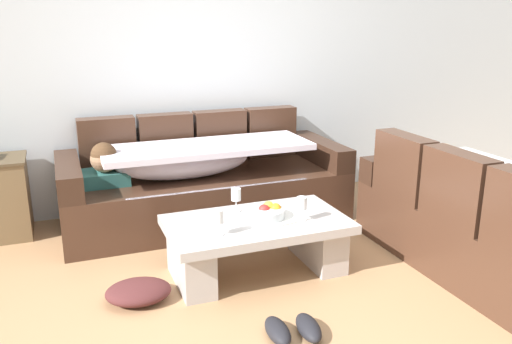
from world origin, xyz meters
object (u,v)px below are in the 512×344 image
object	(u,v)px
wine_glass_far_back	(236,196)
pair_of_shoes	(293,329)
coffee_table	(257,240)
wine_glass_near_right	(302,204)
couch_along_wall	(201,183)
wine_glass_near_left	(218,218)
crumpled_garment	(138,292)
open_magazine	(286,218)
couch_near_window	(493,226)
fruit_bowl	(265,213)

from	to	relation	value
wine_glass_far_back	pair_of_shoes	distance (m)	1.09
coffee_table	wine_glass_near_right	bearing A→B (deg)	-23.18
couch_along_wall	wine_glass_near_left	xyz separation A→B (m)	(-0.23, -1.24, 0.17)
coffee_table	crumpled_garment	size ratio (longest dim) A/B	3.00
wine_glass_near_left	open_magazine	bearing A→B (deg)	12.30
couch_near_window	wine_glass_near_left	xyz separation A→B (m)	(-1.79, 0.42, 0.16)
fruit_bowl	pair_of_shoes	bearing A→B (deg)	-101.20
fruit_bowl	wine_glass_near_left	distance (m)	0.42
fruit_bowl	wine_glass_near_right	xyz separation A→B (m)	(0.21, -0.13, 0.08)
wine_glass_far_back	couch_along_wall	bearing A→B (deg)	90.94
fruit_bowl	pair_of_shoes	world-z (taller)	fruit_bowl
wine_glass_near_right	couch_near_window	bearing A→B (deg)	-20.68
wine_glass_far_back	crumpled_garment	distance (m)	0.91
wine_glass_near_left	open_magazine	distance (m)	0.53
crumpled_garment	wine_glass_near_right	bearing A→B (deg)	-1.15
couch_near_window	open_magazine	xyz separation A→B (m)	(-1.29, 0.53, 0.05)
couch_along_wall	wine_glass_far_back	size ratio (longest dim) A/B	14.18
couch_near_window	wine_glass_far_back	world-z (taller)	couch_near_window
wine_glass_near_right	pair_of_shoes	xyz separation A→B (m)	(-0.37, -0.67, -0.45)
coffee_table	wine_glass_near_left	xyz separation A→B (m)	(-0.31, -0.15, 0.26)
couch_near_window	wine_glass_near_right	distance (m)	1.30
coffee_table	pair_of_shoes	bearing A→B (deg)	-96.79
couch_along_wall	wine_glass_near_right	size ratio (longest dim) A/B	14.18
coffee_table	wine_glass_far_back	bearing A→B (deg)	109.09
open_magazine	wine_glass_near_right	bearing A→B (deg)	-54.32
couch_along_wall	crumpled_garment	bearing A→B (deg)	-121.62
couch_along_wall	wine_glass_near_left	distance (m)	1.27
wine_glass_far_back	open_magazine	xyz separation A→B (m)	(0.26, -0.25, -0.11)
wine_glass_near_left	open_magazine	xyz separation A→B (m)	(0.51, 0.11, -0.11)
wine_glass_near_right	crumpled_garment	xyz separation A→B (m)	(-1.09, 0.02, -0.44)
open_magazine	crumpled_garment	bearing A→B (deg)	171.65
pair_of_shoes	crumpled_garment	size ratio (longest dim) A/B	0.79
fruit_bowl	crumpled_garment	bearing A→B (deg)	-173.00
wine_glass_near_right	open_magazine	xyz separation A→B (m)	(-0.08, 0.08, -0.11)
fruit_bowl	couch_along_wall	bearing A→B (deg)	98.05
pair_of_shoes	wine_glass_near_right	bearing A→B (deg)	61.35
open_magazine	crumpled_garment	xyz separation A→B (m)	(-1.01, -0.05, -0.33)
wine_glass_near_right	pair_of_shoes	size ratio (longest dim) A/B	0.52
couch_along_wall	couch_near_window	xyz separation A→B (m)	(1.56, -1.66, 0.01)
wine_glass_near_right	crumpled_garment	world-z (taller)	wine_glass_near_right
fruit_bowl	coffee_table	bearing A→B (deg)	-168.33
fruit_bowl	open_magazine	xyz separation A→B (m)	(0.13, -0.06, -0.04)
couch_near_window	fruit_bowl	bearing A→B (deg)	67.51
couch_near_window	couch_along_wall	bearing A→B (deg)	43.30
wine_glass_near_left	coffee_table	bearing A→B (deg)	25.84
coffee_table	open_magazine	size ratio (longest dim) A/B	4.29
couch_along_wall	open_magazine	xyz separation A→B (m)	(0.28, -1.13, 0.05)
wine_glass_near_right	wine_glass_far_back	distance (m)	0.48
wine_glass_far_back	wine_glass_near_left	bearing A→B (deg)	-123.59
wine_glass_near_left	pair_of_shoes	world-z (taller)	wine_glass_near_left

